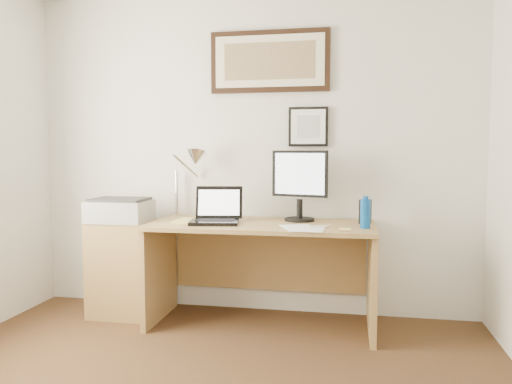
% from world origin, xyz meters
% --- Properties ---
extents(wall_back, '(3.50, 0.02, 2.50)m').
position_xyz_m(wall_back, '(0.00, 2.00, 1.25)').
color(wall_back, silver).
rests_on(wall_back, ground).
extents(side_cabinet, '(0.50, 0.40, 0.73)m').
position_xyz_m(side_cabinet, '(-0.92, 1.68, 0.36)').
color(side_cabinet, olive).
rests_on(side_cabinet, floor).
extents(water_bottle, '(0.07, 0.07, 0.20)m').
position_xyz_m(water_bottle, '(0.87, 1.52, 0.85)').
color(water_bottle, '#0B4898').
rests_on(water_bottle, desk).
extents(bottle_cap, '(0.04, 0.04, 0.02)m').
position_xyz_m(bottle_cap, '(0.87, 1.52, 0.96)').
color(bottle_cap, '#0B4898').
rests_on(bottle_cap, water_bottle).
extents(speaker, '(0.09, 0.08, 0.17)m').
position_xyz_m(speaker, '(0.88, 1.75, 0.84)').
color(speaker, black).
rests_on(speaker, desk).
extents(paper_sheet_a, '(0.31, 0.36, 0.00)m').
position_xyz_m(paper_sheet_a, '(0.44, 1.45, 0.75)').
color(paper_sheet_a, white).
rests_on(paper_sheet_a, desk).
extents(paper_sheet_b, '(0.20, 0.27, 0.00)m').
position_xyz_m(paper_sheet_b, '(0.51, 1.40, 0.75)').
color(paper_sheet_b, white).
rests_on(paper_sheet_b, desk).
extents(sticky_pad, '(0.08, 0.08, 0.01)m').
position_xyz_m(sticky_pad, '(0.74, 1.41, 0.76)').
color(sticky_pad, '#F5E474').
rests_on(sticky_pad, desk).
extents(marker_pen, '(0.14, 0.06, 0.02)m').
position_xyz_m(marker_pen, '(0.57, 1.50, 0.76)').
color(marker_pen, silver).
rests_on(marker_pen, desk).
extents(book, '(0.18, 0.25, 0.02)m').
position_xyz_m(book, '(-0.47, 1.57, 0.76)').
color(book, '#E5CA6B').
rests_on(book, desk).
extents(desk, '(1.60, 0.70, 0.75)m').
position_xyz_m(desk, '(0.15, 1.72, 0.51)').
color(desk, olive).
rests_on(desk, floor).
extents(laptop, '(0.37, 0.35, 0.26)m').
position_xyz_m(laptop, '(-0.17, 1.58, 0.81)').
color(laptop, black).
rests_on(laptop, desk).
extents(lcd_monitor, '(0.42, 0.22, 0.52)m').
position_xyz_m(lcd_monitor, '(0.41, 1.79, 1.04)').
color(lcd_monitor, black).
rests_on(lcd_monitor, desk).
extents(printer, '(0.44, 0.34, 0.18)m').
position_xyz_m(printer, '(-0.94, 1.64, 0.82)').
color(printer, '#A5A5A7').
rests_on(printer, side_cabinet).
extents(desk_lamp, '(0.29, 0.27, 0.53)m').
position_xyz_m(desk_lamp, '(-0.41, 1.81, 1.19)').
color(desk_lamp, silver).
rests_on(desk_lamp, desk).
extents(picture_large, '(0.92, 0.04, 0.47)m').
position_xyz_m(picture_large, '(0.15, 1.97, 1.95)').
color(picture_large, black).
rests_on(picture_large, wall_back).
extents(picture_small, '(0.30, 0.03, 0.30)m').
position_xyz_m(picture_small, '(0.45, 1.97, 1.45)').
color(picture_small, black).
rests_on(picture_small, wall_back).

